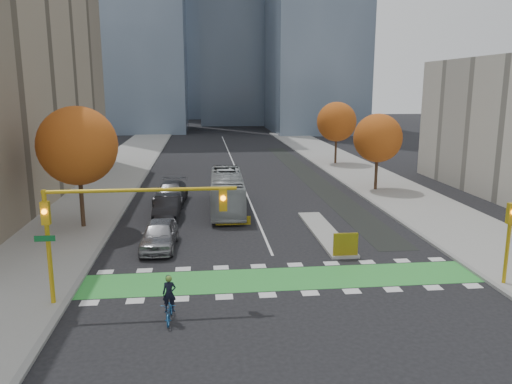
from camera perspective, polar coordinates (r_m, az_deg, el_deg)
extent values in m
plane|color=black|center=(24.01, 3.62, -11.20)|extent=(300.00, 300.00, 0.00)
cube|color=gray|center=(43.86, -18.74, -1.01)|extent=(7.00, 120.00, 0.15)
cube|color=gray|center=(46.16, 16.04, -0.22)|extent=(7.00, 120.00, 0.15)
cube|color=gray|center=(43.22, -14.21, -0.92)|extent=(0.30, 120.00, 0.16)
cube|color=gray|center=(44.97, 11.91, -0.32)|extent=(0.30, 120.00, 0.16)
cube|color=green|center=(25.38, 3.04, -9.87)|extent=(20.00, 3.00, 0.01)
cube|color=silver|center=(62.58, -2.58, 3.27)|extent=(0.15, 70.00, 0.01)
cube|color=black|center=(53.81, 6.10, 1.79)|extent=(2.50, 50.00, 0.01)
cube|color=gray|center=(33.08, 7.84, -4.58)|extent=(1.60, 10.00, 0.16)
cube|color=yellow|center=(28.45, 10.20, -5.91)|extent=(1.40, 0.12, 1.30)
cylinder|color=#332114|center=(35.38, -19.37, 0.17)|extent=(0.28, 0.28, 5.25)
sphere|color=#B14C15|center=(34.92, -19.71, 5.00)|extent=(5.20, 5.20, 5.20)
cylinder|color=#332114|center=(47.07, 13.60, 2.87)|extent=(0.28, 0.28, 4.55)
sphere|color=#B14C15|center=(46.75, 13.75, 6.02)|extent=(4.40, 4.40, 4.40)
cylinder|color=#332114|center=(62.33, 9.11, 5.37)|extent=(0.28, 0.28, 4.90)
sphere|color=#B14C15|center=(62.08, 9.20, 7.94)|extent=(4.80, 4.80, 4.80)
cylinder|color=#BF9914|center=(23.29, -22.60, -6.05)|extent=(0.20, 0.20, 5.20)
cylinder|color=#BF9914|center=(21.84, -13.02, 0.21)|extent=(8.20, 0.16, 0.16)
cube|color=#BF9914|center=(22.87, -22.92, -2.23)|extent=(0.35, 0.28, 1.00)
sphere|color=orange|center=(22.68, -23.07, -2.09)|extent=(0.22, 0.22, 0.22)
cube|color=#BF9914|center=(21.80, -3.79, -0.87)|extent=(0.35, 0.28, 1.00)
sphere|color=orange|center=(21.61, -3.78, -0.72)|extent=(0.22, 0.22, 0.22)
cube|color=#0C5926|center=(22.75, -23.00, -4.92)|extent=(0.85, 0.04, 0.25)
cylinder|color=#BF9914|center=(26.69, 26.80, -5.54)|extent=(0.18, 0.18, 4.00)
cube|color=#BF9914|center=(26.29, 27.13, -2.20)|extent=(0.35, 0.28, 1.00)
imported|color=#1C4F84|center=(21.27, -9.81, -13.22)|extent=(0.68, 1.73, 0.89)
imported|color=black|center=(20.96, -9.89, -11.34)|extent=(0.57, 0.39, 1.52)
sphere|color=#597F2D|center=(20.72, -9.95, -9.74)|extent=(0.26, 0.26, 0.26)
imported|color=#9DA3A4|center=(38.82, -3.33, 0.07)|extent=(2.75, 10.50, 2.91)
imported|color=gray|center=(30.22, -10.99, -4.79)|extent=(2.21, 5.03, 1.68)
imported|color=black|center=(36.76, -10.14, -1.79)|extent=(1.83, 4.99, 1.63)
imported|color=#49494D|center=(41.61, -9.69, -0.11)|extent=(2.84, 6.10, 1.72)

